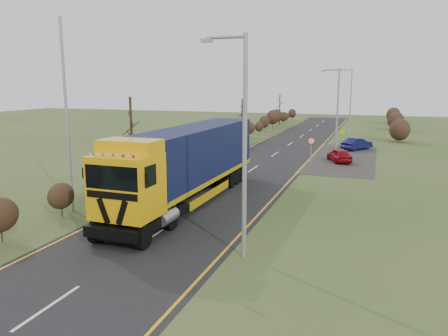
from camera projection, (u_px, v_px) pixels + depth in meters
ground at (197, 207)px, 24.82m from camera, size 160.00×160.00×0.00m
road at (246, 173)px, 34.08m from camera, size 8.00×120.00×0.02m
layby at (342, 158)px, 41.23m from camera, size 6.00×18.00×0.02m
lane_markings at (245, 174)px, 33.80m from camera, size 7.52×116.00×0.01m
hedgerow at (165, 153)px, 33.78m from camera, size 2.24×102.04×6.05m
lorry at (188, 160)px, 25.24m from camera, size 3.15×16.22×4.51m
car_red_hatchback at (339, 155)px, 39.05m from camera, size 2.72×3.85×1.22m
car_blue_sedan at (357, 144)px, 46.17m from camera, size 3.23×3.97×1.27m
streetlight_near at (242, 139)px, 16.91m from camera, size 1.87×0.18×8.78m
streetlight_mid at (336, 109)px, 41.03m from camera, size 1.77×0.18×8.30m
streetlight_far at (350, 99)px, 59.24m from camera, size 1.89×0.18×8.87m
left_pole at (67, 118)px, 23.16m from camera, size 0.16×0.16×10.27m
speed_sign at (311, 145)px, 37.26m from camera, size 0.68×0.10×2.47m
warning_board at (342, 136)px, 49.05m from camera, size 0.71×0.11×1.87m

